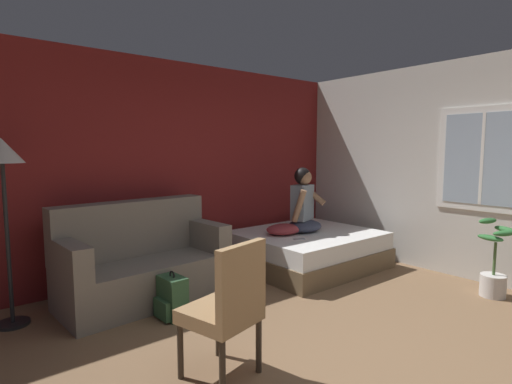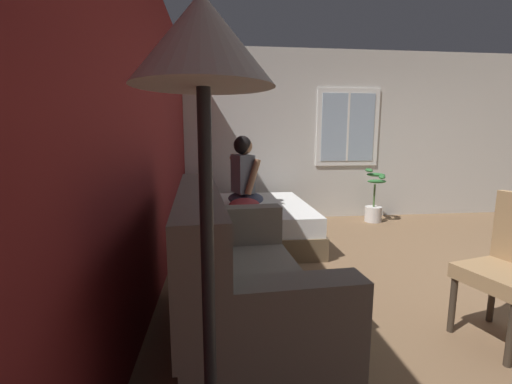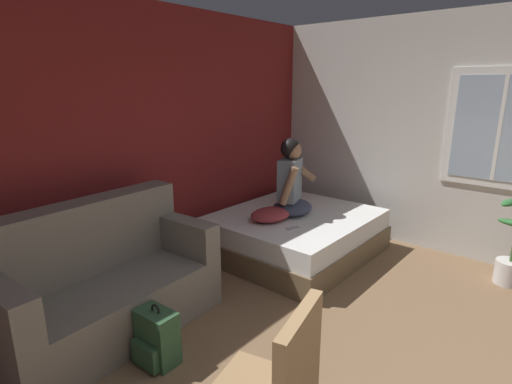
# 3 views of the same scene
# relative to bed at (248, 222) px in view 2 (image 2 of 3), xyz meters

# --- Properties ---
(ground_plane) EXTENTS (40.00, 40.00, 0.00)m
(ground_plane) POSITION_rel_bed_xyz_m (-1.66, -2.13, -0.24)
(ground_plane) COLOR brown
(wall_back_accent) EXTENTS (10.61, 0.16, 2.70)m
(wall_back_accent) POSITION_rel_bed_xyz_m (-1.66, 0.98, 1.11)
(wall_back_accent) COLOR maroon
(wall_back_accent) RESTS_ON ground
(wall_side_with_window) EXTENTS (0.19, 7.47, 2.70)m
(wall_side_with_window) POSITION_rel_bed_xyz_m (1.23, -2.13, 1.12)
(wall_side_with_window) COLOR silver
(wall_side_with_window) RESTS_ON ground
(bed) EXTENTS (1.80, 1.59, 0.48)m
(bed) POSITION_rel_bed_xyz_m (0.00, 0.00, 0.00)
(bed) COLOR brown
(bed) RESTS_ON ground
(couch) EXTENTS (1.75, 0.92, 1.04)m
(couch) POSITION_rel_bed_xyz_m (-2.24, 0.28, 0.16)
(couch) COLOR slate
(couch) RESTS_ON ground
(person_seated) EXTENTS (0.63, 0.58, 0.88)m
(person_seated) POSITION_rel_bed_xyz_m (-0.03, 0.05, 0.60)
(person_seated) COLOR #383D51
(person_seated) RESTS_ON bed
(backpack) EXTENTS (0.24, 0.31, 0.46)m
(backpack) POSITION_rel_bed_xyz_m (-2.23, -0.36, -0.04)
(backpack) COLOR #2D5133
(backpack) RESTS_ON ground
(throw_pillow) EXTENTS (0.54, 0.44, 0.14)m
(throw_pillow) POSITION_rel_bed_xyz_m (-0.37, 0.08, 0.31)
(throw_pillow) COLOR #993338
(throw_pillow) RESTS_ON bed
(cell_phone) EXTENTS (0.16, 0.12, 0.01)m
(cell_phone) POSITION_rel_bed_xyz_m (-0.42, -0.26, 0.25)
(cell_phone) COLOR #B7B7BC
(cell_phone) RESTS_ON bed
(floor_lamp) EXTENTS (0.36, 0.36, 1.70)m
(floor_lamp) POSITION_rel_bed_xyz_m (-3.43, 0.41, 1.19)
(floor_lamp) COLOR black
(floor_lamp) RESTS_ON ground
(potted_plant) EXTENTS (0.39, 0.37, 0.85)m
(potted_plant) POSITION_rel_bed_xyz_m (0.75, -2.07, 0.07)
(potted_plant) COLOR silver
(potted_plant) RESTS_ON ground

